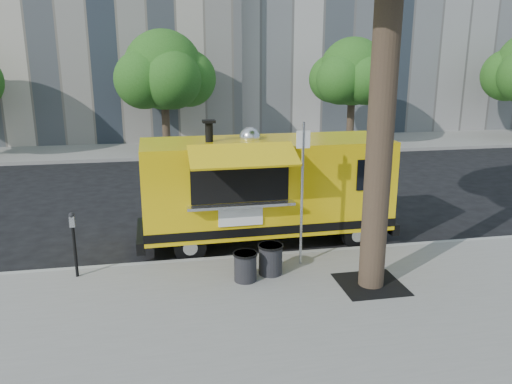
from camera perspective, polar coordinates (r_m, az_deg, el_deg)
ground at (r=11.92m, az=-4.22°, el=-6.45°), size 120.00×120.00×0.00m
sidewalk at (r=8.32m, az=-0.90°, el=-15.95°), size 60.00×6.00×0.15m
curb at (r=11.04m, az=-3.66°, el=-7.83°), size 60.00×0.14×0.16m
far_sidewalk at (r=24.93m, az=-7.84°, el=5.01°), size 60.00×5.00×0.15m
tree_well at (r=9.99m, az=12.95°, el=-10.25°), size 1.20×1.20×0.02m
far_tree_b at (r=23.74m, az=-10.54°, el=13.53°), size 3.60×3.60×5.50m
far_tree_c at (r=25.18m, az=11.01°, el=13.32°), size 3.24×3.24×5.21m
sign_post at (r=10.19m, az=5.30°, el=0.70°), size 0.28×0.06×3.00m
parking_meter at (r=10.41m, az=-20.12°, el=-4.86°), size 0.11×0.11×1.33m
food_truck at (r=11.82m, az=1.06°, el=0.58°), size 6.14×2.89×2.99m
trash_bin_left at (r=9.81m, az=-1.23°, el=-8.41°), size 0.48×0.48×0.57m
trash_bin_right at (r=10.09m, az=1.67°, el=-7.59°), size 0.51×0.51×0.61m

